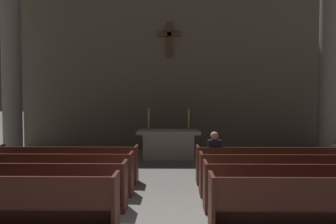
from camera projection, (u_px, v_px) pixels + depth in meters
pew_left_row_1 at (9, 202)px, 5.18m from camera, size 3.55×0.50×0.95m
pew_left_row_2 at (34, 186)px, 6.14m from camera, size 3.55×0.50×0.95m
pew_left_row_3 at (53, 173)px, 7.10m from camera, size 3.55×0.50×0.95m
pew_left_row_4 at (67, 164)px, 8.07m from camera, size 3.55×0.50×0.95m
pew_right_row_1 at (321, 204)px, 5.10m from camera, size 3.55×0.50×0.95m
pew_right_row_2 at (297, 187)px, 6.06m from camera, size 3.55×0.50×0.95m
pew_right_row_3 at (280, 174)px, 7.02m from camera, size 3.55×0.50×0.95m
pew_right_row_4 at (267, 165)px, 7.99m from camera, size 3.55×0.50×0.95m
column_left_second at (11, 62)px, 11.36m from camera, size 0.99×0.99×7.00m
column_right_second at (329, 62)px, 11.18m from camera, size 0.99×0.99×7.00m
altar at (169, 144)px, 11.20m from camera, size 2.20×0.90×1.01m
candlestick_left at (149, 123)px, 11.17m from camera, size 0.16×0.16×0.76m
candlestick_right at (189, 123)px, 11.15m from camera, size 0.16×0.16×0.76m
apse_with_cross at (169, 51)px, 13.31m from camera, size 12.31×0.42×8.22m
lone_worshipper at (214, 156)px, 8.03m from camera, size 0.32×0.43×1.32m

